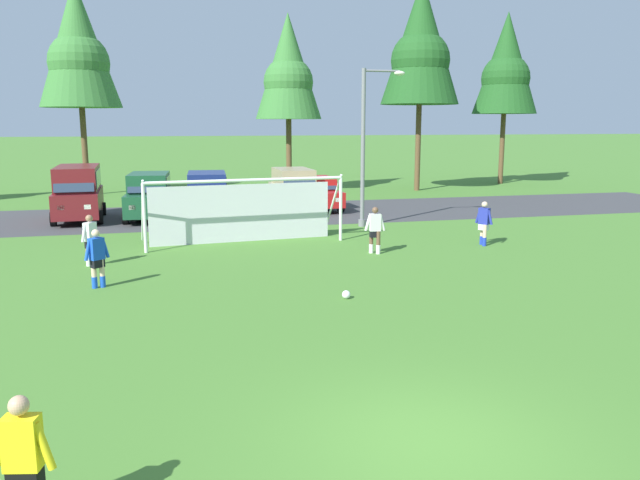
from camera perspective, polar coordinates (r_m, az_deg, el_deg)
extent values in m
plane|color=#477A2D|center=(23.44, -5.04, -0.58)|extent=(400.00, 400.00, 0.00)
cube|color=#3D3D3F|center=(31.72, -7.41, 2.30)|extent=(52.00, 8.40, 0.01)
sphere|color=white|center=(16.47, 2.37, -4.94)|extent=(0.22, 0.22, 0.22)
sphere|color=black|center=(16.47, 2.37, -4.92)|extent=(0.08, 0.08, 0.08)
sphere|color=red|center=(16.49, 2.58, -4.92)|extent=(0.07, 0.07, 0.07)
cylinder|color=white|center=(24.39, 1.88, 2.80)|extent=(0.12, 0.12, 2.44)
cylinder|color=white|center=(22.85, -15.54, 1.89)|extent=(0.12, 0.12, 2.44)
cylinder|color=white|center=(23.21, -6.61, 5.37)|extent=(7.30, 0.78, 0.12)
cylinder|color=white|center=(25.21, 1.15, 3.33)|extent=(0.26, 1.94, 2.46)
cylinder|color=white|center=(23.73, -15.70, 2.49)|extent=(0.26, 1.94, 2.46)
cube|color=silver|center=(24.34, -7.06, 2.42)|extent=(6.93, 0.66, 2.20)
cube|color=black|center=(8.03, -25.04, -18.63)|extent=(0.38, 0.29, 0.28)
cube|color=yellow|center=(7.86, -25.26, -16.19)|extent=(0.42, 0.32, 0.60)
sphere|color=tan|center=(7.68, -25.52, -13.31)|extent=(0.22, 0.22, 0.22)
cylinder|color=yellow|center=(8.00, -26.84, -16.00)|extent=(0.24, 0.14, 0.55)
cylinder|color=yellow|center=(7.74, -23.61, -16.65)|extent=(0.24, 0.14, 0.55)
cylinder|color=beige|center=(18.53, -19.04, -2.84)|extent=(0.14, 0.14, 0.80)
cylinder|color=beige|center=(18.49, -19.70, -2.91)|extent=(0.14, 0.14, 0.80)
cylinder|color=blue|center=(18.59, -18.99, -3.56)|extent=(0.15, 0.15, 0.32)
cylinder|color=blue|center=(18.55, -19.65, -3.63)|extent=(0.15, 0.15, 0.32)
cube|color=black|center=(18.44, -19.43, -1.91)|extent=(0.40, 0.38, 0.28)
cube|color=blue|center=(18.37, -19.50, -0.75)|extent=(0.45, 0.43, 0.60)
sphere|color=beige|center=(18.30, -19.58, 0.57)|extent=(0.22, 0.22, 0.22)
cylinder|color=blue|center=(18.48, -18.78, -0.71)|extent=(0.23, 0.21, 0.55)
cylinder|color=blue|center=(18.28, -20.21, -0.91)|extent=(0.23, 0.21, 0.55)
cylinder|color=brown|center=(22.04, 5.28, -0.24)|extent=(0.14, 0.14, 0.80)
cylinder|color=brown|center=(22.16, 4.64, -0.16)|extent=(0.14, 0.14, 0.80)
cylinder|color=white|center=(22.08, 5.27, -0.85)|extent=(0.15, 0.15, 0.32)
cylinder|color=white|center=(22.21, 4.63, -0.77)|extent=(0.15, 0.15, 0.32)
cube|color=black|center=(22.04, 4.97, 0.62)|extent=(0.35, 0.23, 0.28)
cube|color=silver|center=(21.98, 4.98, 1.59)|extent=(0.39, 0.26, 0.60)
sphere|color=brown|center=(21.92, 5.00, 2.70)|extent=(0.22, 0.22, 0.22)
cylinder|color=silver|center=(22.02, 5.64, 1.54)|extent=(0.23, 0.10, 0.55)
cylinder|color=silver|center=(21.95, 4.33, 1.54)|extent=(0.23, 0.10, 0.55)
cylinder|color=beige|center=(24.15, 14.62, 0.41)|extent=(0.14, 0.14, 0.80)
cylinder|color=beige|center=(24.42, 14.39, 0.53)|extent=(0.14, 0.14, 0.80)
cylinder|color=#1E38B7|center=(24.19, 14.59, -0.15)|extent=(0.15, 0.15, 0.32)
cylinder|color=#1E38B7|center=(24.46, 14.36, -0.02)|extent=(0.15, 0.15, 0.32)
cube|color=silver|center=(24.23, 14.54, 1.22)|extent=(0.38, 0.40, 0.28)
cube|color=#232D99|center=(24.17, 14.58, 2.11)|extent=(0.42, 0.45, 0.60)
sphere|color=beige|center=(24.12, 14.62, 3.12)|extent=(0.22, 0.22, 0.22)
cylinder|color=#232D99|center=(24.04, 15.08, 1.99)|extent=(0.21, 0.24, 0.55)
cylinder|color=#232D99|center=(24.31, 14.08, 2.13)|extent=(0.21, 0.24, 0.55)
cylinder|color=#936B4C|center=(21.49, -19.63, -1.09)|extent=(0.14, 0.14, 0.80)
cylinder|color=#936B4C|center=(21.40, -20.18, -1.17)|extent=(0.14, 0.14, 0.80)
cylinder|color=white|center=(21.54, -19.59, -1.72)|extent=(0.15, 0.15, 0.32)
cylinder|color=white|center=(21.45, -20.14, -1.80)|extent=(0.15, 0.15, 0.32)
cube|color=black|center=(21.39, -19.96, -0.29)|extent=(0.37, 0.40, 0.28)
cube|color=white|center=(21.32, -20.02, 0.71)|extent=(0.41, 0.45, 0.60)
sphere|color=#936B4C|center=(21.26, -20.09, 1.86)|extent=(0.22, 0.22, 0.22)
cylinder|color=white|center=(21.49, -19.52, 0.76)|extent=(0.20, 0.24, 0.55)
cylinder|color=white|center=(21.16, -20.52, 0.55)|extent=(0.20, 0.24, 0.55)
cube|color=maroon|center=(31.51, -20.91, 3.22)|extent=(2.15, 4.87, 1.10)
cube|color=maroon|center=(31.60, -21.01, 5.24)|extent=(1.96, 4.17, 1.10)
cube|color=#28384C|center=(29.65, -21.31, 4.88)|extent=(1.68, 0.53, 0.91)
cube|color=#28384C|center=(31.53, -19.36, 5.34)|extent=(0.18, 3.48, 0.77)
cube|color=white|center=(29.12, -20.22, 2.82)|extent=(0.28, 0.09, 0.20)
cube|color=white|center=(29.22, -22.33, 2.70)|extent=(0.28, 0.09, 0.20)
cube|color=#B21414|center=(33.80, -19.69, 3.84)|extent=(0.28, 0.09, 0.20)
cube|color=#B21414|center=(33.89, -21.51, 3.74)|extent=(0.28, 0.09, 0.20)
cylinder|color=black|center=(30.04, -19.20, 1.94)|extent=(0.26, 0.65, 0.64)
cylinder|color=black|center=(30.21, -22.91, 1.75)|extent=(0.26, 0.65, 0.64)
cylinder|color=black|center=(32.98, -18.95, 2.68)|extent=(0.26, 0.65, 0.64)
cylinder|color=black|center=(33.14, -22.33, 2.50)|extent=(0.26, 0.65, 0.64)
cube|color=#194C2D|center=(30.90, -15.11, 3.33)|extent=(2.24, 4.73, 1.00)
cube|color=#194C2D|center=(31.00, -15.15, 5.06)|extent=(1.97, 3.12, 0.84)
cube|color=#28384C|center=(29.60, -15.41, 4.77)|extent=(1.64, 0.50, 0.71)
cube|color=#28384C|center=(30.93, -13.52, 5.12)|extent=(0.23, 2.55, 0.59)
cube|color=white|center=(28.61, -14.48, 2.91)|extent=(0.29, 0.10, 0.20)
cube|color=white|center=(28.72, -16.56, 2.83)|extent=(0.29, 0.10, 0.20)
cube|color=#B21414|center=(33.09, -13.85, 3.93)|extent=(0.29, 0.10, 0.20)
cube|color=#B21414|center=(33.18, -15.65, 3.86)|extent=(0.29, 0.10, 0.20)
cylinder|color=black|center=(29.48, -13.48, 2.09)|extent=(0.29, 0.66, 0.64)
cylinder|color=black|center=(29.67, -17.14, 1.96)|extent=(0.29, 0.66, 0.64)
cylinder|color=black|center=(32.30, -13.15, 2.82)|extent=(0.29, 0.66, 0.64)
cylinder|color=black|center=(32.47, -16.50, 2.70)|extent=(0.29, 0.66, 0.64)
cube|color=navy|center=(30.80, -10.11, 3.51)|extent=(2.20, 4.72, 1.00)
cube|color=navy|center=(30.91, -10.17, 5.25)|extent=(1.94, 3.11, 0.84)
cube|color=#28384C|center=(29.49, -10.16, 4.96)|extent=(1.64, 0.48, 0.71)
cube|color=#28384C|center=(30.92, -8.52, 5.30)|extent=(0.21, 2.55, 0.59)
cube|color=white|center=(28.56, -9.05, 3.10)|extent=(0.28, 0.10, 0.20)
cube|color=white|center=(28.56, -11.15, 3.03)|extent=(0.28, 0.10, 0.20)
cube|color=#B21414|center=(33.05, -9.21, 4.09)|extent=(0.28, 0.10, 0.20)
cube|color=#B21414|center=(33.05, -11.03, 4.03)|extent=(0.28, 0.10, 0.20)
cylinder|color=black|center=(29.47, -8.22, 2.27)|extent=(0.28, 0.65, 0.64)
cylinder|color=black|center=(29.47, -11.92, 2.15)|extent=(0.28, 0.65, 0.64)
cylinder|color=black|center=(32.29, -8.40, 2.98)|extent=(0.28, 0.65, 0.64)
cylinder|color=black|center=(32.30, -11.77, 2.88)|extent=(0.28, 0.65, 0.64)
cube|color=tan|center=(32.83, -2.35, 4.09)|extent=(1.95, 4.62, 1.00)
cube|color=tan|center=(32.94, -2.43, 5.72)|extent=(1.78, 3.02, 0.84)
cube|color=#28384C|center=(31.56, -1.89, 5.47)|extent=(1.62, 0.39, 0.71)
cube|color=#28384C|center=(33.13, -0.93, 5.75)|extent=(0.07, 2.55, 0.59)
cube|color=white|center=(30.76, -0.51, 3.75)|extent=(0.28, 0.08, 0.20)
cube|color=white|center=(30.52, -2.41, 3.69)|extent=(0.28, 0.08, 0.20)
cube|color=#B21414|center=(35.13, -2.29, 4.60)|extent=(0.28, 0.08, 0.20)
cube|color=#B21414|center=(34.93, -3.97, 4.54)|extent=(0.28, 0.08, 0.20)
cylinder|color=black|center=(31.73, -0.12, 2.96)|extent=(0.25, 0.64, 0.64)
cylinder|color=black|center=(31.32, -3.49, 2.84)|extent=(0.25, 0.64, 0.64)
cylinder|color=black|center=(34.48, -1.29, 3.57)|extent=(0.25, 0.64, 0.64)
cylinder|color=black|center=(34.10, -4.41, 3.46)|extent=(0.25, 0.64, 0.64)
cube|color=red|center=(33.10, -0.29, 3.94)|extent=(1.97, 4.27, 0.76)
cube|color=red|center=(33.17, -0.36, 5.17)|extent=(1.74, 2.16, 0.64)
cube|color=#28384C|center=(32.25, 0.11, 4.98)|extent=(1.54, 0.38, 0.55)
cube|color=#28384C|center=(33.41, 1.03, 5.21)|extent=(0.11, 1.79, 0.45)
cube|color=white|center=(31.28, 1.62, 3.64)|extent=(0.28, 0.09, 0.20)
cube|color=white|center=(30.99, -0.13, 3.58)|extent=(0.28, 0.09, 0.20)
cube|color=#B21414|center=(35.20, -0.43, 4.42)|extent=(0.28, 0.09, 0.20)
cube|color=#B21414|center=(34.95, -2.00, 4.37)|extent=(0.28, 0.09, 0.20)
cylinder|color=black|center=(32.17, 1.89, 3.06)|extent=(0.27, 0.65, 0.64)
cylinder|color=black|center=(31.66, -1.21, 2.95)|extent=(0.27, 0.65, 0.64)
cylinder|color=black|center=(34.64, 0.56, 3.60)|extent=(0.27, 0.65, 0.64)
cylinder|color=black|center=(34.17, -2.34, 3.50)|extent=(0.27, 0.65, 0.64)
cylinder|color=brown|center=(42.53, -20.43, 7.47)|extent=(0.36, 0.36, 5.42)
cone|color=#387533|center=(42.75, -21.01, 16.20)|extent=(4.88, 4.88, 7.59)
sphere|color=#387533|center=(42.64, -20.90, 14.68)|extent=(3.66, 3.66, 3.66)
cylinder|color=brown|center=(41.81, -2.81, 7.60)|extent=(0.36, 0.36, 4.73)
cone|color=#387533|center=(41.91, -2.89, 15.37)|extent=(4.26, 4.26, 6.62)
sphere|color=#387533|center=(41.83, -2.87, 14.01)|extent=(3.19, 3.19, 3.19)
cylinder|color=brown|center=(43.08, 8.82, 8.21)|extent=(0.36, 0.36, 5.69)
cone|color=#1E511E|center=(43.36, 9.08, 17.25)|extent=(5.12, 5.12, 7.96)
sphere|color=#1E511E|center=(43.23, 9.03, 15.68)|extent=(3.84, 3.84, 3.84)
cylinder|color=brown|center=(49.34, 16.07, 7.89)|extent=(0.36, 0.36, 5.15)
cone|color=#1E511E|center=(49.48, 16.45, 15.05)|extent=(4.63, 4.63, 7.21)
sphere|color=#1E511E|center=(49.40, 16.38, 13.80)|extent=(3.47, 3.47, 3.47)
cylinder|color=slate|center=(27.62, 3.89, 8.19)|extent=(0.18, 0.18, 6.77)
cylinder|color=slate|center=(27.94, 3.81, 1.55)|extent=(0.32, 0.32, 0.30)
cylinder|color=slate|center=(27.93, 5.59, 14.93)|extent=(1.60, 0.10, 0.10)
ellipsoid|color=white|center=(28.20, 7.17, 14.70)|extent=(0.48, 0.28, 0.20)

